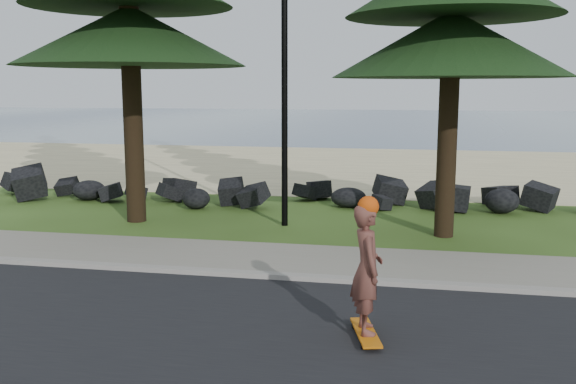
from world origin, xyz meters
TOP-DOWN VIEW (x-y plane):
  - ground at (0.00, 0.00)m, footprint 160.00×160.00m
  - road at (0.00, -4.50)m, footprint 160.00×7.00m
  - kerb at (0.00, -0.90)m, footprint 160.00×0.20m
  - sidewalk at (0.00, 0.20)m, footprint 160.00×2.00m
  - beach_sand at (0.00, 14.50)m, footprint 160.00×15.00m
  - ocean at (0.00, 51.00)m, footprint 160.00×58.00m
  - seawall_boulders at (0.00, 5.60)m, footprint 60.00×2.40m
  - lamp_post at (0.00, 3.20)m, footprint 0.25×0.14m
  - skateboarder at (2.31, -3.16)m, footprint 0.52×0.99m

SIDE VIEW (x-z plane):
  - ground at x=0.00m, z-range 0.00..0.00m
  - seawall_boulders at x=0.00m, z-range -0.55..0.55m
  - ocean at x=0.00m, z-range 0.00..0.01m
  - beach_sand at x=0.00m, z-range 0.00..0.01m
  - road at x=0.00m, z-range 0.00..0.02m
  - sidewalk at x=0.00m, z-range 0.00..0.08m
  - kerb at x=0.00m, z-range 0.00..0.10m
  - skateboarder at x=2.31m, z-range 0.01..1.80m
  - lamp_post at x=0.00m, z-range 0.06..8.20m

